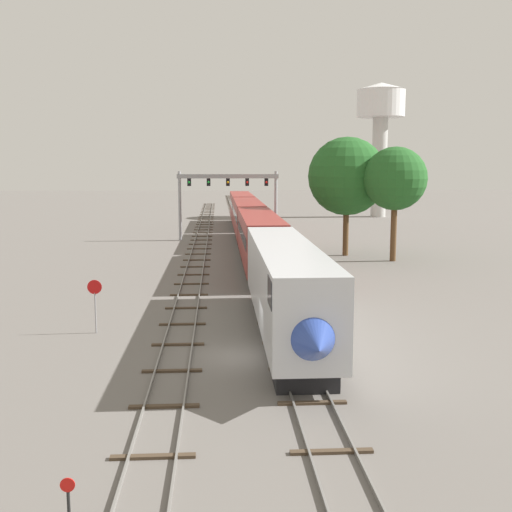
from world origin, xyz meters
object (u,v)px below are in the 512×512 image
Objects in this scene: water_tower at (381,115)px; passenger_train at (253,229)px; signal_gantry at (228,190)px; stop_sign at (95,299)px; trackside_tree_left at (395,179)px; trackside_tree_mid at (347,176)px.

passenger_train is at bearing -118.41° from water_tower.
signal_gantry reaches higher than passenger_train.
signal_gantry reaches higher than stop_sign.
trackside_tree_left is 5.34m from trackside_tree_mid.
water_tower is at bearing 71.76° from trackside_tree_mid.
signal_gantry is at bearing 130.48° from trackside_tree_left.
stop_sign is 0.25× the size of trackside_tree_mid.
trackside_tree_mid is (-3.71, 3.85, 0.18)m from trackside_tree_left.
trackside_tree_mid is at bearing 55.44° from stop_sign.
passenger_train is 27.99× the size of stop_sign.
passenger_train reaches higher than stop_sign.
signal_gantry is at bearing 129.46° from trackside_tree_mid.
water_tower is 2.17× the size of trackside_tree_left.
stop_sign is at bearing -124.56° from trackside_tree_mid.
water_tower is 53.13m from trackside_tree_left.
trackside_tree_left is at bearing -103.05° from water_tower.
passenger_train is at bearing 71.12° from stop_sign.
water_tower reaches higher than trackside_tree_mid.
trackside_tree_mid reaches higher than signal_gantry.
stop_sign is (-10.00, -29.25, -0.73)m from passenger_train.
water_tower reaches higher than passenger_train.
passenger_train is at bearing 157.81° from trackside_tree_left.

